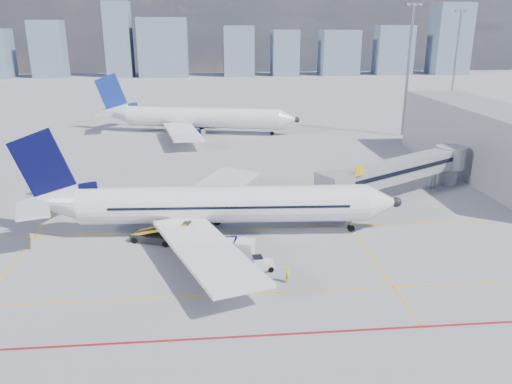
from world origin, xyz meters
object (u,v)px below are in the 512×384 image
Objects in this scene: main_aircraft at (209,205)px; belt_loader at (154,236)px; cargo_dolly at (235,249)px; second_aircraft at (194,118)px; baggage_tug at (260,264)px; ramp_worker at (287,275)px.

belt_loader is at bearing -158.61° from main_aircraft.
cargo_dolly is at bearing -10.43° from belt_loader.
second_aircraft is 63.87m from baggage_tug.
main_aircraft is at bearing -73.46° from second_aircraft.
cargo_dolly is 0.64× the size of belt_loader.
cargo_dolly is (5.26, -61.00, -2.07)m from second_aircraft.
main_aircraft is at bearing 128.40° from cargo_dolly.
ramp_worker is (9.53, -65.84, -2.46)m from second_aircraft.
second_aircraft is at bearing 89.33° from baggage_tug.
baggage_tug is 3.26m from cargo_dolly.
ramp_worker reaches higher than baggage_tug.
cargo_dolly is 6.47m from ramp_worker.
second_aircraft is (-2.83, 54.28, -0.00)m from main_aircraft.
main_aircraft is at bearing 41.74° from ramp_worker.
cargo_dolly is 2.76× the size of ramp_worker.
belt_loader is (-10.22, 7.25, 0.00)m from baggage_tug.
belt_loader is (-5.63, -1.85, -2.54)m from main_aircraft.
belt_loader is 15.69m from ramp_worker.
main_aircraft is 54.35m from second_aircraft.
baggage_tug is at bearing -29.32° from cargo_dolly.
second_aircraft is 61.26m from cargo_dolly.
baggage_tug is at bearing -69.76° from second_aircraft.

